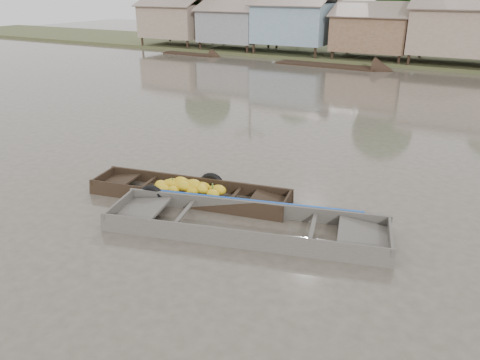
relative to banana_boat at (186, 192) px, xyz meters
The scene contains 4 objects.
ground 1.38m from the banana_boat, 19.89° to the right, with size 120.00×120.00×0.00m, color #494438.
riverbank 31.83m from the banana_boat, 82.16° to the left, with size 120.00×12.47×10.22m.
banana_boat is the anchor object (origin of this frame).
viewer_boat 2.58m from the banana_boat, 19.60° to the right, with size 7.17×3.58×0.56m.
Camera 1 is at (6.01, -9.35, 5.56)m, focal length 35.00 mm.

